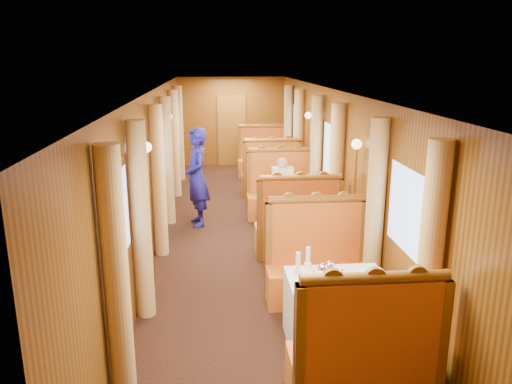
{
  "coord_description": "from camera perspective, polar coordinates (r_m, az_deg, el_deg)",
  "views": [
    {
      "loc": [
        -0.53,
        -8.27,
        3.0
      ],
      "look_at": [
        0.1,
        -1.04,
        1.05
      ],
      "focal_mm": 35.0,
      "sensor_mm": 36.0,
      "label": 1
    }
  ],
  "objects": [
    {
      "name": "curtain_right_far_a",
      "position": [
        11.3,
        4.88,
        5.7
      ],
      "size": [
        0.22,
        0.22,
        2.35
      ],
      "primitive_type": "cylinder",
      "color": "#DCB370",
      "rests_on": "floor"
    },
    {
      "name": "curtain_left_far_a",
      "position": [
        11.18,
        -9.28,
        5.44
      ],
      "size": [
        0.22,
        0.22,
        2.35
      ],
      "primitive_type": "cylinder",
      "color": "#DCB370",
      "rests_on": "floor"
    },
    {
      "name": "sconce_right_aft",
      "position": [
        10.33,
        5.92,
        5.96
      ],
      "size": [
        0.14,
        0.14,
        1.95
      ],
      "color": "#BF8C3F",
      "rests_on": "floor"
    },
    {
      "name": "rose_vase_mid",
      "position": [
        8.6,
        3.92,
        1.06
      ],
      "size": [
        0.06,
        0.06,
        0.36
      ],
      "rotation": [
        0.0,
        0.0,
        -0.34
      ],
      "color": "silver",
      "rests_on": "table_mid"
    },
    {
      "name": "banquette_mid_aft",
      "position": [
        9.72,
        2.8,
        -0.35
      ],
      "size": [
        1.3,
        0.55,
        1.34
      ],
      "color": "#B33913",
      "rests_on": "floor"
    },
    {
      "name": "table_near",
      "position": [
        5.6,
        9.12,
        -13.16
      ],
      "size": [
        1.05,
        0.72,
        0.75
      ],
      "primitive_type": "cube",
      "color": "white",
      "rests_on": "floor"
    },
    {
      "name": "curtain_left_near_b",
      "position": [
        5.91,
        -12.99,
        -3.37
      ],
      "size": [
        0.22,
        0.22,
        2.35
      ],
      "primitive_type": "cylinder",
      "color": "#DCB370",
      "rests_on": "floor"
    },
    {
      "name": "banquette_far_fwd",
      "position": [
        11.14,
        1.8,
        1.66
      ],
      "size": [
        1.3,
        0.55,
        1.34
      ],
      "color": "#B33913",
      "rests_on": "floor"
    },
    {
      "name": "ceiling",
      "position": [
        8.3,
        -1.3,
        11.58
      ],
      "size": [
        3.0,
        12.0,
        0.01
      ],
      "primitive_type": null,
      "rotation": [
        3.14,
        0.0,
        0.0
      ],
      "color": "silver",
      "rests_on": "wall_left"
    },
    {
      "name": "window_left_near",
      "position": [
        5.11,
        -15.5,
        -3.21
      ],
      "size": [
        0.01,
        1.2,
        0.9
      ],
      "primitive_type": null,
      "rotation": [
        1.57,
        0.0,
        1.57
      ],
      "color": "#87ADDD",
      "rests_on": "wall_left"
    },
    {
      "name": "tea_tray",
      "position": [
        5.33,
        8.36,
        -10.04
      ],
      "size": [
        0.36,
        0.28,
        0.01
      ],
      "primitive_type": "cube",
      "rotation": [
        0.0,
        0.0,
        0.07
      ],
      "color": "silver",
      "rests_on": "table_near"
    },
    {
      "name": "teapot_right",
      "position": [
        5.31,
        9.65,
        -9.59
      ],
      "size": [
        0.17,
        0.15,
        0.11
      ],
      "primitive_type": null,
      "rotation": [
        0.0,
        0.0,
        0.35
      ],
      "color": "silver",
      "rests_on": "tea_tray"
    },
    {
      "name": "curtain_right_far_b",
      "position": [
        12.83,
        3.7,
        6.83
      ],
      "size": [
        0.22,
        0.22,
        2.35
      ],
      "primitive_type": "cylinder",
      "color": "#DCB370",
      "rests_on": "floor"
    },
    {
      "name": "curtain_left_far_b",
      "position": [
        12.71,
        -8.78,
        6.61
      ],
      "size": [
        0.22,
        0.22,
        2.35
      ],
      "primitive_type": "cylinder",
      "color": "#DCB370",
      "rests_on": "floor"
    },
    {
      "name": "table_far",
      "position": [
        12.13,
        1.24,
        2.54
      ],
      "size": [
        1.05,
        0.72,
        0.75
      ],
      "primitive_type": "cube",
      "color": "white",
      "rests_on": "floor"
    },
    {
      "name": "banquette_near_fwd",
      "position": [
        4.73,
        12.22,
        -18.34
      ],
      "size": [
        1.3,
        0.55,
        1.34
      ],
      "color": "#B33913",
      "rests_on": "floor"
    },
    {
      "name": "steward",
      "position": [
        9.14,
        -6.76,
        1.67
      ],
      "size": [
        0.57,
        0.74,
        1.81
      ],
      "primitive_type": "imported",
      "rotation": [
        0.0,
        0.0,
        -1.34
      ],
      "color": "navy",
      "rests_on": "floor"
    },
    {
      "name": "window_right_mid",
      "position": [
        8.65,
        8.63,
        4.55
      ],
      "size": [
        0.01,
        1.2,
        0.9
      ],
      "primitive_type": null,
      "rotation": [
        1.57,
        0.0,
        -1.57
      ],
      "color": "#87ADDD",
      "rests_on": "wall_right"
    },
    {
      "name": "curtain_right_mid_b",
      "position": [
        9.43,
        6.86,
        3.77
      ],
      "size": [
        0.22,
        0.22,
        2.35
      ],
      "primitive_type": "cylinder",
      "color": "#DCB370",
      "rests_on": "floor"
    },
    {
      "name": "banquette_mid_fwd",
      "position": [
        7.81,
        4.79,
        -4.29
      ],
      "size": [
        1.3,
        0.55,
        1.34
      ],
      "color": "#B33913",
      "rests_on": "floor"
    },
    {
      "name": "cup_outboard",
      "position": [
        5.54,
        5.94,
        -7.83
      ],
      "size": [
        0.08,
        0.08,
        0.26
      ],
      "rotation": [
        0.0,
        0.0,
        0.39
      ],
      "color": "white",
      "rests_on": "table_near"
    },
    {
      "name": "sconce_left_aft",
      "position": [
        10.19,
        -9.82,
        5.7
      ],
      "size": [
        0.14,
        0.14,
        1.95
      ],
      "color": "#BF8C3F",
      "rests_on": "floor"
    },
    {
      "name": "window_left_mid",
      "position": [
        8.47,
        -11.36,
        4.2
      ],
      "size": [
        0.01,
        1.2,
        0.9
      ],
      "primitive_type": null,
      "rotation": [
        1.57,
        0.0,
        1.57
      ],
      "color": "#87ADDD",
      "rests_on": "wall_left"
    },
    {
      "name": "curtain_left_mid_b",
      "position": [
        9.27,
        -10.12,
        3.45
      ],
      "size": [
        0.22,
        0.22,
        2.35
      ],
      "primitive_type": "cylinder",
      "color": "#DCB370",
      "rests_on": "floor"
    },
    {
      "name": "doorway_far",
      "position": [
        14.39,
        -2.8,
        7.04
      ],
      "size": [
        0.8,
        0.04,
        2.0
      ],
      "primitive_type": "cube",
      "color": "#8E5C20",
      "rests_on": "floor"
    },
    {
      "name": "teapot_left",
      "position": [
        5.3,
        7.62,
        -9.35
      ],
      "size": [
        0.21,
        0.17,
        0.15
      ],
      "primitive_type": null,
      "rotation": [
        0.0,
        0.0,
        -0.19
      ],
      "color": "silver",
      "rests_on": "tea_tray"
    },
    {
      "name": "wall_far",
      "position": [
        14.39,
        -2.82,
        8.04
      ],
      "size": [
        3.0,
        0.01,
        2.5
      ],
      "primitive_type": null,
      "rotation": [
        1.57,
        0.0,
        0.0
      ],
      "color": "brown",
      "rests_on": "floor"
    },
    {
      "name": "sconce_right_fore",
      "position": [
        6.99,
        11.23,
        1.38
      ],
      "size": [
        0.14,
        0.14,
        1.95
      ],
      "color": "#BF8C3F",
      "rests_on": "floor"
    },
    {
      "name": "teapot_back",
      "position": [
        5.42,
        8.42,
        -8.92
      ],
      "size": [
        0.19,
        0.16,
        0.13
      ],
      "primitive_type": null,
      "rotation": [
        0.0,
        0.0,
        -0.25
      ],
      "color": "silver",
      "rests_on": "tea_tray"
    },
    {
      "name": "sconce_left_fore",
      "position": [
        6.78,
        -12.18,
        0.89
      ],
      "size": [
        0.14,
        0.14,
        1.95
      ],
      "color": "#BF8C3F",
      "rests_on": "floor"
    },
    {
      "name": "curtain_left_mid_a",
      "position": [
        7.76,
        -11.09,
        1.14
      ],
      "size": [
        0.22,
        0.22,
        2.35
      ],
      "primitive_type": "cylinder",
      "color": "#DCB370",
      "rests_on": "floor"
    },
    {
      "name": "banquette_far_aft",
      "position": [
        13.11,
        0.76,
        3.7
      ],
      "size": [
        1.3,
        0.55,
        1.34
      ],
      "color": "#B33913",
      "rests_on": "floor"
    },
    {
      "name": "table_mid",
      "position": [
        8.77,
        3.68,
        -2.41
      ],
      "size": [
        1.05,
        0.72,
        0.75
      ],
      "primitive_type": "cube",
      "color": "white",
      "rests_on": "floor"
    },
    {
      "name": "floor",
      "position": [
        8.82,
        -1.21,
        -4.86
      ],
      "size": [
        3.0,
        12.0,
        0.01
      ],
      "primitive_type": null,
      "color": "black",
      "rests_on": "ground"
    },
    {
      "name": "rose_vase_far",
      "position": [
        12.02,
        1.1,
        5.1
      ],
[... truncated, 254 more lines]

